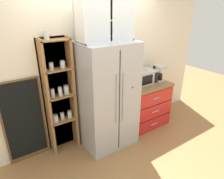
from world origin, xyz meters
TOP-DOWN VIEW (x-y plane):
  - ground_plane at (0.00, 0.00)m, footprint 10.62×10.62m
  - wall_back_cream at (0.00, 0.40)m, footprint 4.93×0.10m
  - refrigerator at (0.00, 0.00)m, footprint 0.87×0.72m
  - pantry_shelf_column at (-0.70, 0.30)m, footprint 0.49×0.24m
  - counter_cabinet at (0.92, 0.06)m, footprint 0.92×0.62m
  - microwave at (0.89, 0.11)m, footprint 0.44×0.33m
  - coffee_maker at (1.24, 0.06)m, footprint 0.17×0.20m
  - mug_sage at (0.57, 0.01)m, footprint 0.11×0.07m
  - mug_navy at (0.92, -0.01)m, footprint 0.11×0.07m
  - bottle_green at (0.92, 0.09)m, footprint 0.07×0.07m
  - upper_cabinet at (-0.00, 0.05)m, footprint 0.84×0.32m
  - chalkboard_menu at (-1.26, 0.33)m, footprint 0.60×0.04m

SIDE VIEW (x-z plane):
  - ground_plane at x=0.00m, z-range 0.00..0.00m
  - counter_cabinet at x=0.92m, z-range 0.00..0.88m
  - chalkboard_menu at x=-1.26m, z-range 0.00..1.33m
  - refrigerator at x=0.00m, z-range 0.00..1.78m
  - mug_navy at x=0.92m, z-range 0.88..0.96m
  - mug_sage at x=0.57m, z-range 0.88..0.97m
  - pantry_shelf_column at x=-0.70m, z-range -0.01..1.94m
  - bottle_green at x=0.92m, z-range 0.86..1.13m
  - microwave at x=0.89m, z-range 0.88..1.14m
  - coffee_maker at x=1.24m, z-range 0.88..1.19m
  - wall_back_cream at x=0.00m, z-range 0.00..2.55m
  - upper_cabinet at x=0.00m, z-range 1.78..2.37m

